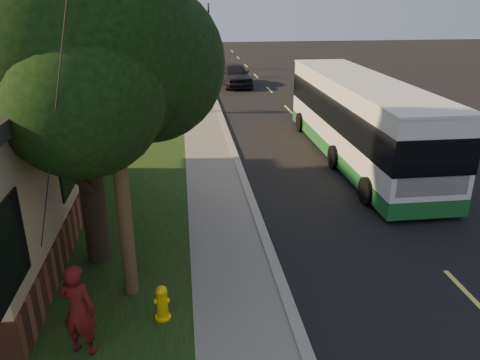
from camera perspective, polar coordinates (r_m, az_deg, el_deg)
name	(u,v)px	position (r m, az deg, el deg)	size (l,w,h in m)	color
ground	(290,310)	(10.14, 6.08, -15.53)	(120.00, 120.00, 0.00)	black
road	(331,153)	(19.79, 11.00, 3.26)	(8.00, 80.00, 0.01)	black
curb	(235,155)	(18.95, -0.61, 3.01)	(0.25, 80.00, 0.12)	gray
sidewalk	(210,157)	(18.87, -3.63, 2.83)	(2.00, 80.00, 0.08)	slate
grass_verge	(122,161)	(19.01, -14.22, 2.31)	(5.00, 80.00, 0.07)	black
fire_hydrant	(162,303)	(9.70, -9.47, -14.52)	(0.32, 0.32, 0.74)	yellow
utility_pole	(111,81)	(9.05, -15.48, 11.50)	(2.86, 3.21, 9.07)	#473321
leafy_tree	(76,43)	(10.75, -19.33, 15.47)	(6.30, 6.00, 7.80)	black
bare_tree_near	(153,74)	(26.19, -10.51, 12.58)	(1.38, 1.21, 4.31)	black
bare_tree_far	(167,52)	(38.08, -8.84, 15.18)	(1.38, 1.21, 4.03)	black
traffic_signal	(209,32)	(42.02, -3.82, 17.55)	(0.18, 0.22, 5.50)	#2D2D30
transit_bus	(359,118)	(18.85, 14.35, 7.38)	(2.69, 11.68, 3.16)	silver
skateboarder	(79,310)	(8.95, -19.09, -14.74)	(0.66, 0.43, 1.80)	#521010
distant_car	(234,74)	(34.36, -0.77, 12.77)	(1.94, 4.83, 1.65)	black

